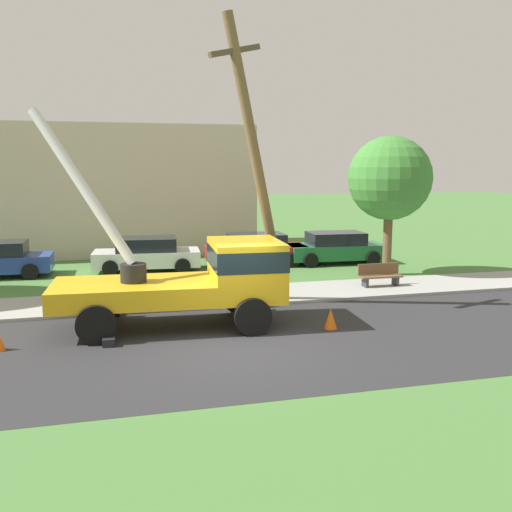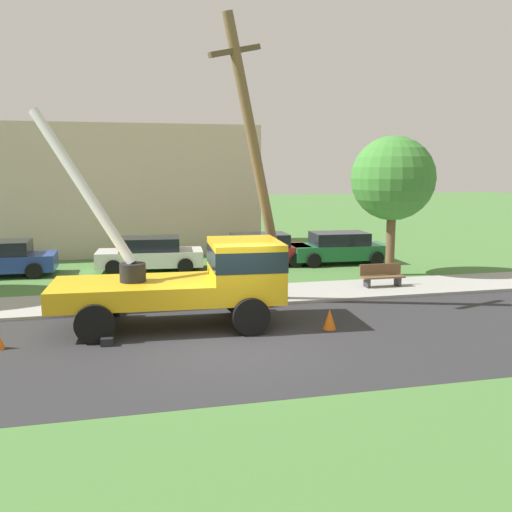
{
  "view_description": "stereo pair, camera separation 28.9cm",
  "coord_description": "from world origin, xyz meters",
  "px_view_note": "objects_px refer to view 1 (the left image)",
  "views": [
    {
      "loc": [
        -2.95,
        -13.34,
        4.4
      ],
      "look_at": [
        1.32,
        2.96,
        1.72
      ],
      "focal_mm": 39.9,
      "sensor_mm": 36.0,
      "label": 1
    },
    {
      "loc": [
        -2.67,
        -13.42,
        4.4
      ],
      "look_at": [
        1.32,
        2.96,
        1.72
      ],
      "focal_mm": 39.9,
      "sensor_mm": 36.0,
      "label": 2
    }
  ],
  "objects_px": {
    "leaning_utility_pole": "(256,162)",
    "parked_sedan_green": "(335,248)",
    "utility_truck": "(200,275)",
    "parked_sedan_white": "(147,254)",
    "parked_sedan_red": "(256,249)",
    "roadside_tree_far": "(390,179)",
    "park_bench": "(380,276)",
    "traffic_cone_ahead": "(331,319)",
    "traffic_cone_curbside": "(264,299)"
  },
  "relations": [
    {
      "from": "leaning_utility_pole",
      "to": "parked_sedan_green",
      "type": "relative_size",
      "value": 1.96
    },
    {
      "from": "utility_truck",
      "to": "leaning_utility_pole",
      "type": "bearing_deg",
      "value": 39.57
    },
    {
      "from": "parked_sedan_white",
      "to": "parked_sedan_red",
      "type": "relative_size",
      "value": 1.02
    },
    {
      "from": "utility_truck",
      "to": "roadside_tree_far",
      "type": "xyz_separation_m",
      "value": [
        8.55,
        5.45,
        2.48
      ]
    },
    {
      "from": "park_bench",
      "to": "parked_sedan_white",
      "type": "bearing_deg",
      "value": 144.35
    },
    {
      "from": "traffic_cone_ahead",
      "to": "park_bench",
      "type": "bearing_deg",
      "value": 50.02
    },
    {
      "from": "parked_sedan_green",
      "to": "traffic_cone_ahead",
      "type": "bearing_deg",
      "value": -113.19
    },
    {
      "from": "parked_sedan_white",
      "to": "roadside_tree_far",
      "type": "xyz_separation_m",
      "value": [
        9.4,
        -3.34,
        3.18
      ]
    },
    {
      "from": "utility_truck",
      "to": "parked_sedan_green",
      "type": "relative_size",
      "value": 1.5
    },
    {
      "from": "utility_truck",
      "to": "park_bench",
      "type": "distance_m",
      "value": 7.77
    },
    {
      "from": "leaning_utility_pole",
      "to": "traffic_cone_ahead",
      "type": "height_order",
      "value": "leaning_utility_pole"
    },
    {
      "from": "utility_truck",
      "to": "parked_sedan_red",
      "type": "relative_size",
      "value": 1.51
    },
    {
      "from": "leaning_utility_pole",
      "to": "traffic_cone_curbside",
      "type": "bearing_deg",
      "value": -51.72
    },
    {
      "from": "parked_sedan_green",
      "to": "roadside_tree_far",
      "type": "height_order",
      "value": "roadside_tree_far"
    },
    {
      "from": "traffic_cone_curbside",
      "to": "parked_sedan_red",
      "type": "bearing_deg",
      "value": 77.04
    },
    {
      "from": "traffic_cone_curbside",
      "to": "roadside_tree_far",
      "type": "xyz_separation_m",
      "value": [
        6.3,
        3.96,
        3.61
      ]
    },
    {
      "from": "park_bench",
      "to": "roadside_tree_far",
      "type": "xyz_separation_m",
      "value": [
        1.49,
        2.34,
        3.43
      ]
    },
    {
      "from": "traffic_cone_curbside",
      "to": "parked_sedan_green",
      "type": "bearing_deg",
      "value": 52.97
    },
    {
      "from": "traffic_cone_ahead",
      "to": "roadside_tree_far",
      "type": "distance_m",
      "value": 9.22
    },
    {
      "from": "parked_sedan_red",
      "to": "roadside_tree_far",
      "type": "distance_m",
      "value": 6.59
    },
    {
      "from": "traffic_cone_ahead",
      "to": "parked_sedan_white",
      "type": "distance_m",
      "value": 10.93
    },
    {
      "from": "parked_sedan_white",
      "to": "parked_sedan_green",
      "type": "distance_m",
      "value": 8.47
    },
    {
      "from": "utility_truck",
      "to": "traffic_cone_ahead",
      "type": "xyz_separation_m",
      "value": [
        3.38,
        -1.28,
        -1.13
      ]
    },
    {
      "from": "traffic_cone_curbside",
      "to": "parked_sedan_white",
      "type": "xyz_separation_m",
      "value": [
        -3.1,
        7.3,
        0.43
      ]
    },
    {
      "from": "parked_sedan_green",
      "to": "park_bench",
      "type": "height_order",
      "value": "parked_sedan_green"
    },
    {
      "from": "roadside_tree_far",
      "to": "leaning_utility_pole",
      "type": "bearing_deg",
      "value": -150.01
    },
    {
      "from": "utility_truck",
      "to": "traffic_cone_curbside",
      "type": "height_order",
      "value": "utility_truck"
    },
    {
      "from": "leaning_utility_pole",
      "to": "parked_sedan_red",
      "type": "bearing_deg",
      "value": 75.34
    },
    {
      "from": "traffic_cone_curbside",
      "to": "traffic_cone_ahead",
      "type": "bearing_deg",
      "value": -67.65
    },
    {
      "from": "utility_truck",
      "to": "parked_sedan_white",
      "type": "xyz_separation_m",
      "value": [
        -0.86,
        8.79,
        -0.7
      ]
    },
    {
      "from": "parked_sedan_white",
      "to": "park_bench",
      "type": "xyz_separation_m",
      "value": [
        7.92,
        -5.68,
        -0.25
      ]
    },
    {
      "from": "traffic_cone_ahead",
      "to": "park_bench",
      "type": "height_order",
      "value": "park_bench"
    },
    {
      "from": "parked_sedan_red",
      "to": "traffic_cone_ahead",
      "type": "bearing_deg",
      "value": -93.27
    },
    {
      "from": "parked_sedan_white",
      "to": "roadside_tree_far",
      "type": "bearing_deg",
      "value": -19.55
    },
    {
      "from": "parked_sedan_white",
      "to": "roadside_tree_far",
      "type": "height_order",
      "value": "roadside_tree_far"
    },
    {
      "from": "leaning_utility_pole",
      "to": "parked_sedan_white",
      "type": "relative_size",
      "value": 1.94
    },
    {
      "from": "roadside_tree_far",
      "to": "traffic_cone_curbside",
      "type": "bearing_deg",
      "value": -147.85
    },
    {
      "from": "traffic_cone_ahead",
      "to": "parked_sedan_white",
      "type": "bearing_deg",
      "value": 112.83
    },
    {
      "from": "parked_sedan_white",
      "to": "parked_sedan_green",
      "type": "height_order",
      "value": "same"
    },
    {
      "from": "traffic_cone_curbside",
      "to": "parked_sedan_green",
      "type": "xyz_separation_m",
      "value": [
        5.37,
        7.12,
        0.43
      ]
    },
    {
      "from": "traffic_cone_ahead",
      "to": "roadside_tree_far",
      "type": "xyz_separation_m",
      "value": [
        5.17,
        6.72,
        3.61
      ]
    },
    {
      "from": "utility_truck",
      "to": "parked_sedan_green",
      "type": "bearing_deg",
      "value": 48.49
    },
    {
      "from": "parked_sedan_red",
      "to": "parked_sedan_green",
      "type": "height_order",
      "value": "same"
    },
    {
      "from": "utility_truck",
      "to": "parked_sedan_red",
      "type": "height_order",
      "value": "utility_truck"
    },
    {
      "from": "utility_truck",
      "to": "parked_sedan_green",
      "type": "xyz_separation_m",
      "value": [
        7.61,
        8.6,
        -0.7
      ]
    },
    {
      "from": "leaning_utility_pole",
      "to": "parked_sedan_red",
      "type": "xyz_separation_m",
      "value": [
        1.9,
        7.25,
        -3.81
      ]
    },
    {
      "from": "traffic_cone_curbside",
      "to": "parked_sedan_white",
      "type": "distance_m",
      "value": 7.94
    },
    {
      "from": "leaning_utility_pole",
      "to": "traffic_cone_curbside",
      "type": "relative_size",
      "value": 15.72
    },
    {
      "from": "roadside_tree_far",
      "to": "park_bench",
      "type": "bearing_deg",
      "value": -122.48
    },
    {
      "from": "park_bench",
      "to": "traffic_cone_ahead",
      "type": "bearing_deg",
      "value": -129.98
    }
  ]
}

